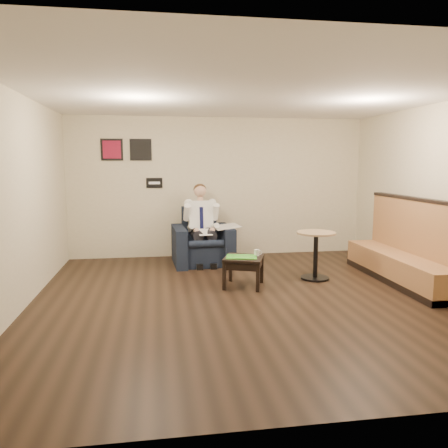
{
  "coord_description": "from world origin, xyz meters",
  "views": [
    {
      "loc": [
        -1.25,
        -5.82,
        1.9
      ],
      "look_at": [
        -0.17,
        1.2,
        0.9
      ],
      "focal_mm": 35.0,
      "sensor_mm": 36.0,
      "label": 1
    }
  ],
  "objects": [
    {
      "name": "art_print_left",
      "position": [
        -2.1,
        2.98,
        2.15
      ],
      "size": [
        0.42,
        0.03,
        0.42
      ],
      "primitive_type": "cube",
      "color": "maroon",
      "rests_on": "wall_back"
    },
    {
      "name": "armchair",
      "position": [
        -0.42,
        2.26,
        0.52
      ],
      "size": [
        1.13,
        1.13,
        1.05
      ],
      "primitive_type": "cube",
      "rotation": [
        0.0,
        0.0,
        0.05
      ],
      "color": "black",
      "rests_on": "ground"
    },
    {
      "name": "cafe_table",
      "position": [
        1.29,
        0.87,
        0.39
      ],
      "size": [
        0.72,
        0.72,
        0.78
      ],
      "primitive_type": "cylinder",
      "rotation": [
        0.0,
        0.0,
        0.16
      ],
      "color": "#9F7D56",
      "rests_on": "ground"
    },
    {
      "name": "coffee_mug",
      "position": [
        0.26,
        0.67,
        0.51
      ],
      "size": [
        0.11,
        0.11,
        0.1
      ],
      "primitive_type": "cylinder",
      "rotation": [
        0.0,
        0.0,
        -0.35
      ],
      "color": "white",
      "rests_on": "side_table"
    },
    {
      "name": "green_folder",
      "position": [
        0.01,
        0.61,
        0.47
      ],
      "size": [
        0.52,
        0.42,
        0.01
      ],
      "primitive_type": "cube",
      "rotation": [
        0.0,
        0.0,
        -0.21
      ],
      "color": "green",
      "rests_on": "side_table"
    },
    {
      "name": "banquette",
      "position": [
        2.59,
        0.51,
        0.66
      ],
      "size": [
        0.62,
        2.59,
        1.33
      ],
      "primitive_type": "cube",
      "color": "#9B683C",
      "rests_on": "ground"
    },
    {
      "name": "art_print_right",
      "position": [
        -1.55,
        2.98,
        2.15
      ],
      "size": [
        0.42,
        0.03,
        0.42
      ],
      "primitive_type": "cube",
      "color": "black",
      "rests_on": "wall_back"
    },
    {
      "name": "wall_left",
      "position": [
        -3.0,
        0.0,
        1.4
      ],
      "size": [
        0.02,
        6.0,
        2.8
      ],
      "primitive_type": "cube",
      "color": "beige",
      "rests_on": "ground"
    },
    {
      "name": "seated_man",
      "position": [
        -0.42,
        2.12,
        0.72
      ],
      "size": [
        0.73,
        1.05,
        1.43
      ],
      "primitive_type": null,
      "rotation": [
        0.0,
        0.0,
        0.05
      ],
      "color": "white",
      "rests_on": "armchair"
    },
    {
      "name": "ground",
      "position": [
        0.0,
        0.0,
        0.0
      ],
      "size": [
        6.0,
        6.0,
        0.0
      ],
      "primitive_type": "plane",
      "color": "black",
      "rests_on": "ground"
    },
    {
      "name": "lap_papers",
      "position": [
        -0.41,
        2.01,
        0.64
      ],
      "size": [
        0.28,
        0.37,
        0.01
      ],
      "primitive_type": "cube",
      "rotation": [
        0.0,
        0.0,
        0.12
      ],
      "color": "white",
      "rests_on": "seated_man"
    },
    {
      "name": "seating_sign",
      "position": [
        -1.3,
        2.98,
        1.5
      ],
      "size": [
        0.32,
        0.02,
        0.2
      ],
      "primitive_type": "cube",
      "color": "black",
      "rests_on": "wall_back"
    },
    {
      "name": "side_table",
      "position": [
        0.04,
        0.62,
        0.23
      ],
      "size": [
        0.73,
        0.73,
        0.46
      ],
      "primitive_type": "cube",
      "rotation": [
        0.0,
        0.0,
        -0.35
      ],
      "color": "black",
      "rests_on": "ground"
    },
    {
      "name": "newspaper",
      "position": [
        0.02,
        2.16,
        0.71
      ],
      "size": [
        0.51,
        0.61,
        0.01
      ],
      "primitive_type": "cube",
      "rotation": [
        0.0,
        0.0,
        0.1
      ],
      "color": "silver",
      "rests_on": "armchair"
    },
    {
      "name": "wall_front",
      "position": [
        0.0,
        -3.0,
        1.4
      ],
      "size": [
        6.0,
        0.02,
        2.8
      ],
      "primitive_type": "cube",
      "color": "beige",
      "rests_on": "ground"
    },
    {
      "name": "wall_back",
      "position": [
        0.0,
        3.0,
        1.4
      ],
      "size": [
        6.0,
        0.02,
        2.8
      ],
      "primitive_type": "cube",
      "color": "beige",
      "rests_on": "ground"
    },
    {
      "name": "smartphone",
      "position": [
        0.15,
        0.75,
        0.47
      ],
      "size": [
        0.16,
        0.14,
        0.01
      ],
      "primitive_type": "cube",
      "rotation": [
        0.0,
        0.0,
        -0.53
      ],
      "color": "black",
      "rests_on": "side_table"
    },
    {
      "name": "ceiling",
      "position": [
        0.0,
        0.0,
        2.8
      ],
      "size": [
        6.0,
        6.0,
        0.02
      ],
      "primitive_type": "cube",
      "color": "white",
      "rests_on": "wall_back"
    }
  ]
}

